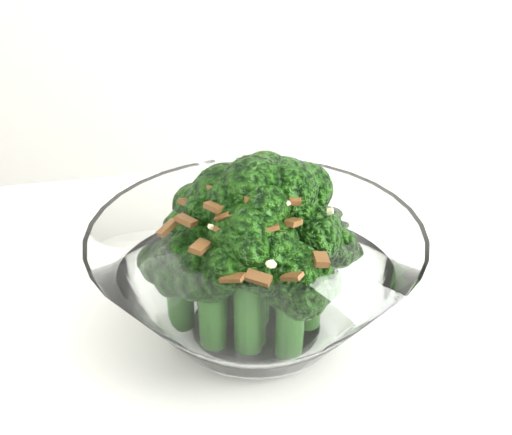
# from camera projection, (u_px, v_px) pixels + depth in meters

# --- Properties ---
(broccoli_dish) EXTENTS (0.20, 0.20, 0.12)m
(broccoli_dish) POSITION_uv_depth(u_px,v_px,m) (255.00, 270.00, 0.46)
(broccoli_dish) COLOR white
(broccoli_dish) RESTS_ON table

